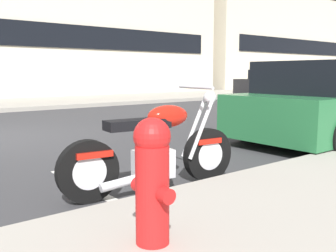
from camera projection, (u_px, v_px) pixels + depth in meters
name	position (u px, v px, depth m)	size (l,w,h in m)	color
sidewalk_far_curb	(196.00, 95.00, 20.34)	(120.00, 5.00, 0.14)	gray
parking_stall_stripe	(96.00, 192.00, 4.01)	(0.12, 2.20, 0.01)	silver
parked_motorcycle	(155.00, 151.00, 4.02)	(2.05, 0.62, 1.10)	black
parked_car_mid_block	(332.00, 103.00, 7.06)	(4.20, 1.95, 1.44)	#236638
car_opposite_curb	(274.00, 84.00, 19.44)	(4.47, 2.01, 1.40)	black
fire_hydrant	(152.00, 178.00, 2.44)	(0.24, 0.36, 0.83)	red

